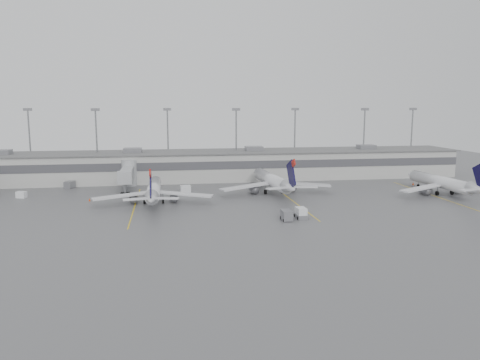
{
  "coord_description": "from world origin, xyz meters",
  "views": [
    {
      "loc": [
        -10.37,
        -77.18,
        21.41
      ],
      "look_at": [
        5.5,
        24.0,
        5.0
      ],
      "focal_mm": 35.0,
      "sensor_mm": 36.0,
      "label": 1
    }
  ],
  "objects": [
    {
      "name": "gse_uld_c",
      "position": [
        21.94,
        44.05,
        0.84
      ],
      "size": [
        2.64,
        2.02,
        1.69
      ],
      "primitive_type": "cube",
      "rotation": [
        0.0,
        0.0,
        0.2
      ],
      "color": "white",
      "rests_on": "ground"
    },
    {
      "name": "gse_loader",
      "position": [
        -35.68,
        48.34,
        0.92
      ],
      "size": [
        2.67,
        3.38,
        1.84
      ],
      "primitive_type": "cube",
      "rotation": [
        0.0,
        0.0,
        -0.32
      ],
      "color": "slate",
      "rests_on": "ground"
    },
    {
      "name": "baggage_tug",
      "position": [
        14.71,
        7.2,
        0.81
      ],
      "size": [
        2.14,
        3.25,
        2.07
      ],
      "rotation": [
        0.0,
        0.0,
        0.02
      ],
      "color": "white",
      "rests_on": "ground"
    },
    {
      "name": "gse_uld_b",
      "position": [
        -6.1,
        37.43,
        0.89
      ],
      "size": [
        2.68,
        1.95,
        1.78
      ],
      "primitive_type": "cube",
      "rotation": [
        0.0,
        0.0,
        0.11
      ],
      "color": "white",
      "rests_on": "ground"
    },
    {
      "name": "ground",
      "position": [
        0.0,
        0.0,
        0.0
      ],
      "size": [
        260.0,
        260.0,
        0.0
      ],
      "primitive_type": "plane",
      "color": "#515154",
      "rests_on": "ground"
    },
    {
      "name": "cone_c",
      "position": [
        8.62,
        40.87,
        0.35
      ],
      "size": [
        0.44,
        0.44,
        0.69
      ],
      "primitive_type": "cone",
      "color": "#E43D04",
      "rests_on": "ground"
    },
    {
      "name": "cone_b",
      "position": [
        -27.95,
        30.33,
        0.35
      ],
      "size": [
        0.43,
        0.43,
        0.69
      ],
      "primitive_type": "cone",
      "color": "#E43D04",
      "rests_on": "ground"
    },
    {
      "name": "gse_uld_a",
      "position": [
        -44.24,
        36.61,
        0.76
      ],
      "size": [
        2.46,
        1.99,
        1.52
      ],
      "primitive_type": "cube",
      "rotation": [
        0.0,
        0.0,
        -0.29
      ],
      "color": "white",
      "rests_on": "ground"
    },
    {
      "name": "jet_bridge_right",
      "position": [
        -20.5,
        45.72,
        3.87
      ],
      "size": [
        4.0,
        17.2,
        7.0
      ],
      "color": "#9B9DA0",
      "rests_on": "ground"
    },
    {
      "name": "terminal",
      "position": [
        -0.01,
        57.98,
        4.17
      ],
      "size": [
        152.0,
        17.0,
        9.45
      ],
      "color": "#B2B2AD",
      "rests_on": "ground"
    },
    {
      "name": "stand_markings",
      "position": [
        -0.0,
        24.0,
        0.01
      ],
      "size": [
        105.25,
        40.0,
        0.01
      ],
      "color": "yellow",
      "rests_on": "ground"
    },
    {
      "name": "baggage_cart",
      "position": [
        11.51,
        6.0,
        1.01
      ],
      "size": [
        1.8,
        3.05,
        1.94
      ],
      "rotation": [
        0.0,
        0.0,
        0.02
      ],
      "color": "slate",
      "rests_on": "ground"
    },
    {
      "name": "jet_mid_left",
      "position": [
        -13.5,
        25.73,
        2.95
      ],
      "size": [
        26.14,
        29.29,
        9.48
      ],
      "rotation": [
        0.0,
        0.0,
        -0.01
      ],
      "color": "silver",
      "rests_on": "ground"
    },
    {
      "name": "jet_mid_right",
      "position": [
        15.21,
        33.07,
        3.15
      ],
      "size": [
        27.9,
        31.37,
        10.15
      ],
      "rotation": [
        0.0,
        0.0,
        0.08
      ],
      "color": "silver",
      "rests_on": "ground"
    },
    {
      "name": "jet_far_right",
      "position": [
        55.5,
        25.0,
        2.98
      ],
      "size": [
        26.41,
        29.68,
        9.6
      ],
      "rotation": [
        0.0,
        0.0,
        0.07
      ],
      "color": "silver",
      "rests_on": "ground"
    },
    {
      "name": "light_masts",
      "position": [
        0.0,
        63.75,
        12.03
      ],
      "size": [
        142.4,
        8.0,
        20.6
      ],
      "color": "gray",
      "rests_on": "ground"
    },
    {
      "name": "cone_d",
      "position": [
        55.53,
        39.17,
        0.38
      ],
      "size": [
        0.48,
        0.48,
        0.76
      ],
      "primitive_type": "cone",
      "color": "#E43D04",
      "rests_on": "ground"
    }
  ]
}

